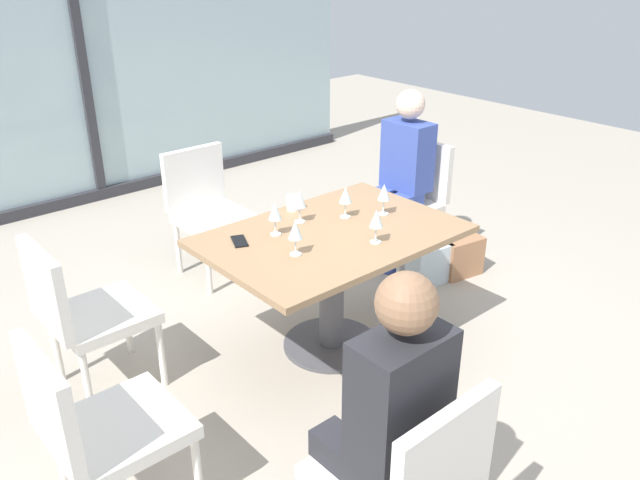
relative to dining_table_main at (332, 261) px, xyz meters
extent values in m
plane|color=#A89E8E|center=(0.00, 0.00, -0.56)|extent=(12.00, 12.00, 0.00)
cube|color=#9DB7BC|center=(0.00, 3.20, 0.79)|extent=(5.65, 0.03, 2.70)
cube|color=#2D2D33|center=(0.00, 3.17, 0.79)|extent=(0.08, 0.06, 2.70)
cube|color=#2D2D33|center=(0.00, 3.17, -0.51)|extent=(5.65, 0.10, 0.10)
cube|color=#997551|center=(0.00, 0.00, 0.15)|extent=(1.37, 0.93, 0.04)
cylinder|color=#4C4C51|center=(0.00, 0.00, -0.21)|extent=(0.14, 0.14, 0.69)
cylinder|color=#4C4C51|center=(0.00, 0.00, -0.55)|extent=(0.56, 0.56, 0.02)
cube|color=silver|center=(1.12, 0.51, -0.14)|extent=(0.46, 0.46, 0.06)
cube|color=silver|center=(1.37, 0.51, 0.10)|extent=(0.05, 0.46, 0.42)
cylinder|color=silver|center=(0.92, 0.71, -0.36)|extent=(0.04, 0.04, 0.39)
cylinder|color=silver|center=(0.92, 0.31, -0.36)|extent=(0.04, 0.04, 0.39)
cylinder|color=silver|center=(1.32, 0.71, -0.36)|extent=(0.04, 0.04, 0.39)
cylinder|color=silver|center=(1.32, 0.31, -0.36)|extent=(0.04, 0.04, 0.39)
cube|color=silver|center=(-0.82, -1.20, -0.14)|extent=(0.46, 0.46, 0.06)
cube|color=silver|center=(-0.82, -1.45, 0.10)|extent=(0.46, 0.05, 0.42)
cylinder|color=silver|center=(-0.62, -1.00, -0.36)|extent=(0.04, 0.04, 0.39)
cube|color=silver|center=(-1.41, -0.34, -0.14)|extent=(0.46, 0.46, 0.06)
cube|color=silver|center=(-1.66, -0.34, 0.10)|extent=(0.05, 0.46, 0.42)
cylinder|color=silver|center=(-1.21, -0.54, -0.36)|extent=(0.04, 0.04, 0.39)
cylinder|color=silver|center=(-1.21, -0.14, -0.36)|extent=(0.04, 0.04, 0.39)
cylinder|color=silver|center=(-1.61, -0.14, -0.36)|extent=(0.04, 0.04, 0.39)
cube|color=silver|center=(0.00, 1.20, -0.14)|extent=(0.46, 0.46, 0.06)
cube|color=silver|center=(0.00, 1.45, 0.10)|extent=(0.46, 0.05, 0.42)
cylinder|color=silver|center=(-0.20, 1.00, -0.36)|extent=(0.04, 0.04, 0.39)
cylinder|color=silver|center=(0.20, 1.00, -0.36)|extent=(0.04, 0.04, 0.39)
cylinder|color=silver|center=(-0.20, 1.40, -0.36)|extent=(0.04, 0.04, 0.39)
cylinder|color=silver|center=(0.20, 1.40, -0.36)|extent=(0.04, 0.04, 0.39)
cube|color=silver|center=(-1.12, 0.51, -0.14)|extent=(0.46, 0.46, 0.06)
cube|color=silver|center=(-1.37, 0.51, 0.10)|extent=(0.05, 0.46, 0.42)
cylinder|color=silver|center=(-0.92, 0.31, -0.36)|extent=(0.04, 0.04, 0.39)
cylinder|color=silver|center=(-0.92, 0.71, -0.36)|extent=(0.04, 0.04, 0.39)
cylinder|color=silver|center=(-1.32, 0.31, -0.36)|extent=(0.04, 0.04, 0.39)
cylinder|color=silver|center=(-1.32, 0.71, -0.36)|extent=(0.04, 0.04, 0.39)
cylinder|color=#384C9E|center=(0.94, 0.60, -0.33)|extent=(0.11, 0.11, 0.45)
cube|color=#384C9E|center=(1.04, 0.60, -0.05)|extent=(0.32, 0.13, 0.11)
cylinder|color=#384C9E|center=(0.94, 0.42, -0.33)|extent=(0.11, 0.11, 0.45)
cube|color=#384C9E|center=(1.04, 0.42, -0.05)|extent=(0.32, 0.13, 0.11)
cube|color=#384C9E|center=(1.17, 0.51, 0.24)|extent=(0.20, 0.34, 0.48)
sphere|color=beige|center=(1.17, 0.51, 0.60)|extent=(0.20, 0.20, 0.20)
cylinder|color=#28282D|center=(-0.73, -1.02, -0.33)|extent=(0.11, 0.11, 0.45)
cube|color=#28282D|center=(-0.73, -1.12, -0.05)|extent=(0.13, 0.32, 0.11)
cube|color=#28282D|center=(-0.91, -1.12, -0.05)|extent=(0.13, 0.32, 0.11)
cube|color=#28282D|center=(-0.82, -1.25, 0.24)|extent=(0.34, 0.20, 0.48)
sphere|color=#936B4C|center=(-0.82, -1.25, 0.60)|extent=(0.20, 0.20, 0.20)
cylinder|color=silver|center=(-0.04, 0.23, 0.17)|extent=(0.06, 0.06, 0.00)
cylinder|color=silver|center=(-0.04, 0.23, 0.22)|extent=(0.01, 0.01, 0.08)
cone|color=silver|center=(-0.04, 0.23, 0.31)|extent=(0.07, 0.07, 0.09)
cylinder|color=silver|center=(0.09, -0.24, 0.17)|extent=(0.06, 0.06, 0.00)
cylinder|color=silver|center=(0.09, -0.24, 0.22)|extent=(0.01, 0.01, 0.08)
cone|color=silver|center=(0.09, -0.24, 0.31)|extent=(0.07, 0.07, 0.09)
cylinder|color=silver|center=(-0.32, -0.08, 0.17)|extent=(0.06, 0.06, 0.00)
cylinder|color=silver|center=(-0.32, -0.08, 0.22)|extent=(0.01, 0.01, 0.08)
cone|color=silver|center=(-0.32, -0.08, 0.31)|extent=(0.07, 0.07, 0.09)
cylinder|color=silver|center=(-0.25, 0.18, 0.17)|extent=(0.06, 0.06, 0.00)
cylinder|color=silver|center=(-0.25, 0.18, 0.22)|extent=(0.01, 0.01, 0.08)
cone|color=silver|center=(-0.25, 0.18, 0.31)|extent=(0.07, 0.07, 0.09)
cylinder|color=silver|center=(0.20, 0.11, 0.17)|extent=(0.06, 0.06, 0.00)
cylinder|color=silver|center=(0.20, 0.11, 0.22)|extent=(0.01, 0.01, 0.08)
cone|color=silver|center=(0.20, 0.11, 0.31)|extent=(0.07, 0.07, 0.09)
cylinder|color=silver|center=(0.39, 0.00, 0.17)|extent=(0.06, 0.06, 0.00)
cylinder|color=silver|center=(0.39, 0.00, 0.22)|extent=(0.01, 0.01, 0.08)
cone|color=silver|center=(0.39, 0.00, 0.31)|extent=(0.07, 0.07, 0.09)
cylinder|color=white|center=(0.04, 0.39, 0.22)|extent=(0.08, 0.08, 0.09)
cube|color=black|center=(-0.45, 0.23, 0.18)|extent=(0.12, 0.16, 0.01)
cube|color=silver|center=(1.03, 0.14, -0.42)|extent=(0.32, 0.21, 0.28)
cube|color=#A3704C|center=(1.29, 0.07, -0.42)|extent=(0.32, 0.21, 0.28)
camera|label=1|loc=(-2.13, -2.36, 1.61)|focal=36.31mm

